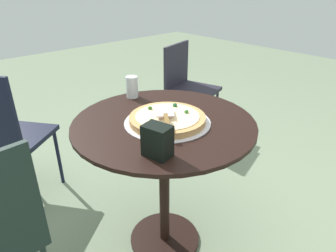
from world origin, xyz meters
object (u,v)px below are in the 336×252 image
object	(u,v)px
drinking_cup	(132,87)
patio_chair_far	(4,132)
pizza_on_tray	(168,119)
napkin_dispenser	(157,141)
patio_table	(164,151)
pizza_server	(166,116)
patio_chair_corner	(187,83)

from	to	relation	value
drinking_cup	patio_chair_far	size ratio (longest dim) A/B	0.13
drinking_cup	patio_chair_far	bearing A→B (deg)	-134.41
pizza_on_tray	napkin_dispenser	distance (m)	0.29
patio_table	pizza_on_tray	world-z (taller)	pizza_on_tray
patio_table	pizza_server	size ratio (longest dim) A/B	4.31
drinking_cup	patio_chair_corner	size ratio (longest dim) A/B	0.14
pizza_on_tray	napkin_dispenser	world-z (taller)	napkin_dispenser
pizza_on_tray	pizza_server	xyz separation A→B (m)	(0.04, -0.05, 0.04)
patio_table	napkin_dispenser	distance (m)	0.37
drinking_cup	patio_chair_far	world-z (taller)	patio_chair_far
pizza_server	patio_chair_corner	xyz separation A→B (m)	(-0.92, 1.10, -0.33)
napkin_dispenser	patio_chair_corner	distance (m)	1.69
patio_table	drinking_cup	world-z (taller)	drinking_cup
pizza_on_tray	patio_chair_far	xyz separation A→B (m)	(-0.91, -0.48, -0.25)
pizza_server	drinking_cup	xyz separation A→B (m)	(-0.41, 0.12, 0.00)
pizza_server	patio_chair_far	xyz separation A→B (m)	(-0.95, -0.43, -0.29)
pizza_on_tray	patio_chair_corner	size ratio (longest dim) A/B	0.48
patio_table	pizza_on_tray	bearing A→B (deg)	9.26
pizza_server	pizza_on_tray	bearing A→B (deg)	127.49
patio_chair_far	pizza_server	bearing A→B (deg)	24.42
patio_chair_far	patio_chair_corner	size ratio (longest dim) A/B	1.10
patio_table	pizza_on_tray	distance (m)	0.18
napkin_dispenser	patio_chair_corner	bearing A→B (deg)	-62.76
pizza_on_tray	pizza_server	bearing A→B (deg)	-52.51
patio_table	drinking_cup	distance (m)	0.42
pizza_server	patio_table	bearing A→B (deg)	143.57
drinking_cup	pizza_on_tray	bearing A→B (deg)	-11.40
drinking_cup	napkin_dispenser	xyz separation A→B (m)	(0.55, -0.30, 0.00)
patio_table	pizza_server	xyz separation A→B (m)	(0.06, -0.05, 0.22)
pizza_on_tray	patio_chair_far	size ratio (longest dim) A/B	0.44
pizza_on_tray	drinking_cup	xyz separation A→B (m)	(-0.37, 0.07, 0.04)
patio_chair_corner	patio_chair_far	bearing A→B (deg)	-91.02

